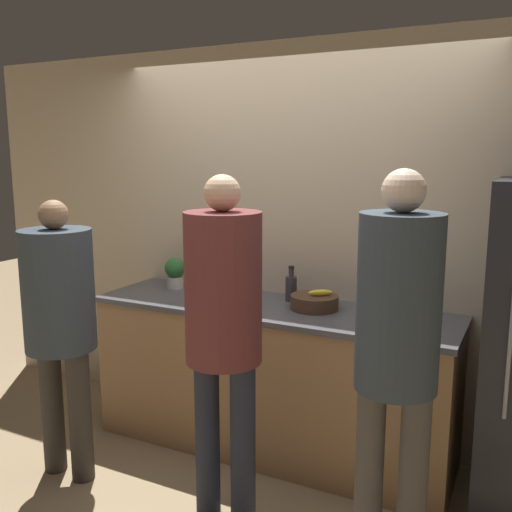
% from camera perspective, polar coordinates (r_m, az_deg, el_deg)
% --- Properties ---
extents(ground_plane, '(14.00, 14.00, 0.00)m').
position_cam_1_polar(ground_plane, '(3.65, -1.16, -21.04)').
color(ground_plane, '#9E8460').
extents(wall_back, '(5.20, 0.06, 2.60)m').
position_cam_1_polar(wall_back, '(3.81, 3.82, 1.28)').
color(wall_back, '#C6B293').
rests_on(wall_back, ground_plane).
extents(counter, '(2.30, 0.70, 0.96)m').
position_cam_1_polar(counter, '(3.74, 1.63, -11.99)').
color(counter, '#9E754C').
rests_on(counter, ground_plane).
extents(person_left, '(0.40, 0.40, 1.64)m').
position_cam_1_polar(person_left, '(3.44, -19.04, -5.25)').
color(person_left, '#38332D').
rests_on(person_left, ground_plane).
extents(person_center, '(0.38, 0.38, 1.80)m').
position_cam_1_polar(person_center, '(2.86, -3.26, -5.97)').
color(person_center, '#232838').
rests_on(person_center, ground_plane).
extents(person_right, '(0.36, 0.36, 1.83)m').
position_cam_1_polar(person_right, '(2.56, 13.92, -8.01)').
color(person_right, '#4C4742').
rests_on(person_right, ground_plane).
extents(fruit_bowl, '(0.29, 0.29, 0.13)m').
position_cam_1_polar(fruit_bowl, '(3.50, 5.89, -4.58)').
color(fruit_bowl, '#4C3323').
rests_on(fruit_bowl, counter).
extents(utensil_crock, '(0.11, 0.11, 0.26)m').
position_cam_1_polar(utensil_crock, '(3.48, 14.52, -4.41)').
color(utensil_crock, silver).
rests_on(utensil_crock, counter).
extents(bottle_green, '(0.07, 0.07, 0.21)m').
position_cam_1_polar(bottle_green, '(3.40, 11.46, -4.51)').
color(bottle_green, '#236033').
rests_on(bottle_green, counter).
extents(bottle_red, '(0.06, 0.06, 0.18)m').
position_cam_1_polar(bottle_red, '(3.43, -2.11, -4.40)').
color(bottle_red, red).
rests_on(bottle_red, counter).
extents(bottle_dark, '(0.07, 0.07, 0.23)m').
position_cam_1_polar(bottle_dark, '(3.67, 3.53, -3.13)').
color(bottle_dark, '#333338').
rests_on(bottle_dark, counter).
extents(cup_white, '(0.09, 0.09, 0.08)m').
position_cam_1_polar(cup_white, '(3.32, 13.57, -5.73)').
color(cup_white, white).
rests_on(cup_white, counter).
extents(potted_plant, '(0.14, 0.14, 0.22)m').
position_cam_1_polar(potted_plant, '(4.03, -8.10, -1.60)').
color(potted_plant, beige).
rests_on(potted_plant, counter).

